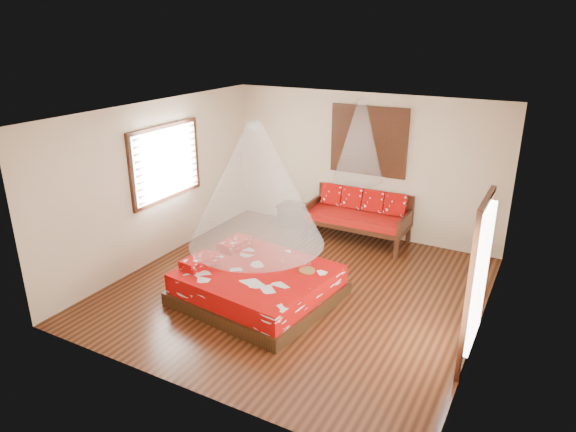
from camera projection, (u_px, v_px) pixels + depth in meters
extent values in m
cube|color=black|center=(297.00, 289.00, 8.23)|extent=(5.50, 5.50, 0.02)
cube|color=white|center=(298.00, 113.00, 7.25)|extent=(5.50, 5.50, 0.02)
cube|color=beige|center=(158.00, 182.00, 8.98)|extent=(0.02, 5.50, 2.80)
cube|color=beige|center=(490.00, 241.00, 6.51)|extent=(0.02, 5.50, 2.80)
cube|color=beige|center=(363.00, 165.00, 10.01)|extent=(5.50, 0.02, 2.80)
cube|color=beige|center=(178.00, 282.00, 5.47)|extent=(5.50, 0.02, 2.80)
cube|color=black|center=(258.00, 293.00, 7.89)|extent=(2.40, 2.22, 0.20)
cube|color=#A20705|center=(258.00, 279.00, 7.80)|extent=(2.28, 2.10, 0.30)
cube|color=#A20705|center=(199.00, 262.00, 7.85)|extent=(0.38, 0.60, 0.14)
cube|color=#A20705|center=(235.00, 244.00, 8.48)|extent=(0.38, 0.60, 0.14)
cube|color=black|center=(305.00, 228.00, 10.11)|extent=(0.08, 0.08, 0.42)
cube|color=black|center=(397.00, 247.00, 9.28)|extent=(0.08, 0.08, 0.42)
cube|color=black|center=(321.00, 217.00, 10.73)|extent=(0.08, 0.08, 0.42)
cube|color=black|center=(408.00, 233.00, 9.90)|extent=(0.08, 0.08, 0.42)
cube|color=black|center=(357.00, 222.00, 9.94)|extent=(1.97, 0.88, 0.08)
cube|color=#941305|center=(357.00, 217.00, 9.91)|extent=(1.91, 0.82, 0.14)
cube|color=black|center=(365.00, 202.00, 10.17)|extent=(1.97, 0.06, 0.55)
cube|color=black|center=(313.00, 207.00, 10.31)|extent=(0.06, 0.88, 0.30)
cube|color=black|center=(405.00, 223.00, 9.46)|extent=(0.06, 0.88, 0.30)
cube|color=#A20705|center=(332.00, 194.00, 10.33)|extent=(0.42, 0.20, 0.43)
cube|color=#A20705|center=(352.00, 198.00, 10.14)|extent=(0.42, 0.20, 0.43)
cube|color=#A20705|center=(373.00, 201.00, 9.94)|extent=(0.42, 0.20, 0.43)
cube|color=#A20705|center=(395.00, 205.00, 9.74)|extent=(0.42, 0.20, 0.43)
cube|color=black|center=(295.00, 216.00, 10.77)|extent=(0.63, 0.47, 0.40)
cube|color=black|center=(295.00, 206.00, 10.69)|extent=(0.67, 0.51, 0.05)
cube|color=black|center=(369.00, 141.00, 9.76)|extent=(1.52, 0.06, 1.32)
cube|color=black|center=(368.00, 141.00, 9.75)|extent=(1.35, 0.04, 1.10)
cube|color=black|center=(166.00, 163.00, 9.02)|extent=(0.08, 1.74, 1.34)
cube|color=silver|center=(168.00, 163.00, 9.00)|extent=(0.04, 1.54, 1.10)
cube|color=black|center=(475.00, 285.00, 6.15)|extent=(0.08, 1.02, 2.16)
cube|color=white|center=(474.00, 277.00, 6.13)|extent=(0.03, 0.82, 1.70)
cylinder|color=brown|center=(307.00, 271.00, 7.70)|extent=(0.24, 0.24, 0.03)
cone|color=white|center=(256.00, 184.00, 7.28)|extent=(1.99, 1.99, 1.80)
cone|color=white|center=(360.00, 140.00, 9.34)|extent=(0.91, 0.91, 1.50)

